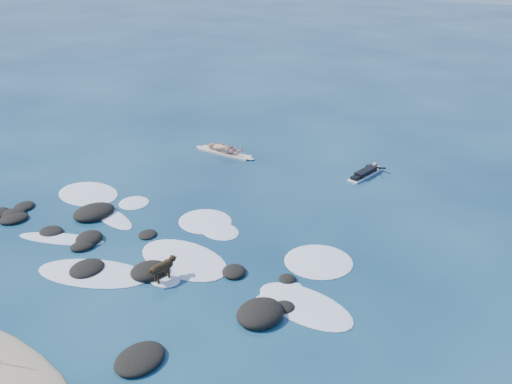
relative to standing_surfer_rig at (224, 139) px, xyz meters
The scene contains 6 objects.
ground 9.28m from the standing_surfer_rig, 68.25° to the right, with size 160.00×160.00×0.00m, color #0A2642.
reef_rocks 10.44m from the standing_surfer_rig, 74.42° to the right, with size 13.49×6.92×0.53m.
breaking_foam 9.27m from the standing_surfer_rig, 64.71° to the right, with size 14.84×7.66×0.12m.
standing_surfer_rig is the anchor object (origin of this frame).
paddling_surfer_rig 7.18m from the standing_surfer_rig, 10.14° to the left, with size 1.10×2.42×0.42m.
dog 11.36m from the standing_surfer_rig, 64.16° to the right, with size 0.45×1.23×0.78m.
Camera 1 is at (12.36, -12.97, 10.30)m, focal length 40.00 mm.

